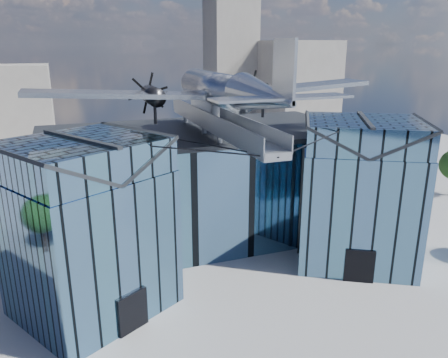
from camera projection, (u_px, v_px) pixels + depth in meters
name	position (u px, v px, depth m)	size (l,w,h in m)	color
ground_plane	(233.00, 273.00, 34.46)	(120.00, 120.00, 0.00)	gray
museum	(209.00, 185.00, 38.04)	(32.88, 24.50, 17.60)	teal
bg_towers	(137.00, 87.00, 77.26)	(77.00, 24.50, 26.00)	gray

